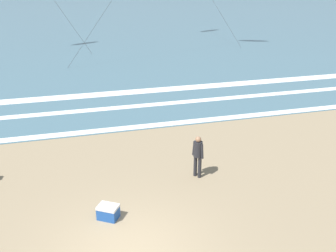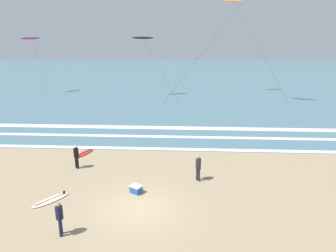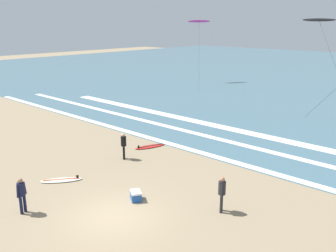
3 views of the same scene
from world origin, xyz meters
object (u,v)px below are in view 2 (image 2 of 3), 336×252
(surfer_foreground_main, at_px, (59,216))
(surfboard_left_pile, at_px, (51,200))
(kite_black_high_left, at_px, (143,38))
(surfer_right_near, at_px, (76,155))
(surfboard_right_spare, at_px, (84,153))
(kite_magenta_low_near, at_px, (31,39))
(cooler_box, at_px, (136,189))
(kite_orange_high_right, at_px, (234,1))
(surfer_left_far, at_px, (198,166))

(surfer_foreground_main, relative_size, surfboard_left_pile, 0.78)
(surfer_foreground_main, xyz_separation_m, kite_black_high_left, (-0.50, 32.47, 7.12))
(surfer_right_near, height_order, surfboard_right_spare, surfer_right_near)
(surfboard_left_pile, xyz_separation_m, kite_magenta_low_near, (-15.24, 31.17, 7.93))
(surfer_right_near, xyz_separation_m, surfboard_right_spare, (-0.37, 2.57, -0.91))
(surfer_right_near, height_order, cooler_box, surfer_right_near)
(surfer_foreground_main, relative_size, kite_magenta_low_near, 0.19)
(kite_orange_high_right, bearing_deg, surfer_right_near, -115.60)
(surfboard_right_spare, bearing_deg, kite_magenta_low_near, 121.44)
(surfer_right_near, height_order, kite_magenta_low_near, kite_magenta_low_near)
(kite_black_high_left, bearing_deg, kite_magenta_low_near, 174.48)
(kite_black_high_left, relative_size, cooler_box, 11.00)
(kite_magenta_low_near, relative_size, kite_orange_high_right, 0.62)
(surfer_left_far, height_order, kite_black_high_left, kite_black_high_left)
(kite_magenta_low_near, bearing_deg, surfer_right_near, -60.46)
(kite_magenta_low_near, bearing_deg, cooler_box, -56.81)
(kite_orange_high_right, bearing_deg, surfboard_left_pile, -112.63)
(surfer_right_near, bearing_deg, kite_orange_high_right, 64.40)
(surfboard_left_pile, distance_m, cooler_box, 4.55)
(surfboard_left_pile, relative_size, kite_black_high_left, 0.24)
(surfboard_left_pile, xyz_separation_m, kite_black_high_left, (1.20, 29.58, 8.03))
(surfboard_left_pile, relative_size, cooler_box, 2.69)
(surfboard_right_spare, distance_m, kite_magenta_low_near, 29.60)
(surfer_left_far, height_order, kite_magenta_low_near, kite_magenta_low_near)
(surfboard_left_pile, bearing_deg, kite_magenta_low_near, 116.06)
(kite_orange_high_right, relative_size, cooler_box, 17.56)
(surfer_left_far, height_order, kite_orange_high_right, kite_orange_high_right)
(surfer_left_far, bearing_deg, surfboard_left_pile, -160.04)
(surfer_left_far, relative_size, kite_orange_high_right, 0.12)
(surfboard_right_spare, distance_m, kite_black_high_left, 24.17)
(surfer_left_far, bearing_deg, surfboard_right_spare, 154.36)
(surfer_left_far, bearing_deg, kite_orange_high_right, 79.04)
(kite_orange_high_right, bearing_deg, kite_magenta_low_near, -176.59)
(surfboard_right_spare, bearing_deg, kite_orange_high_right, 61.61)
(surfboard_left_pile, distance_m, surfboard_right_spare, 6.85)
(surfer_foreground_main, relative_size, kite_black_high_left, 0.19)
(kite_orange_high_right, bearing_deg, surfer_left_far, -100.96)
(surfer_right_near, height_order, kite_orange_high_right, kite_orange_high_right)
(kite_magenta_low_near, bearing_deg, surfboard_left_pile, -63.94)
(surfer_left_far, bearing_deg, surfer_right_near, 169.93)
(kite_magenta_low_near, xyz_separation_m, cooler_box, (19.65, -30.04, -7.75))
(kite_black_high_left, bearing_deg, kite_orange_high_right, 14.85)
(kite_orange_high_right, distance_m, cooler_box, 35.48)
(kite_magenta_low_near, distance_m, cooler_box, 36.72)
(surfer_right_near, height_order, kite_black_high_left, kite_black_high_left)
(surfer_left_far, relative_size, cooler_box, 2.11)
(surfer_left_far, relative_size, surfer_foreground_main, 1.00)
(surfboard_left_pile, height_order, kite_black_high_left, kite_black_high_left)
(surfer_right_near, xyz_separation_m, surfer_foreground_main, (1.71, -7.17, 0.00))
(cooler_box, bearing_deg, kite_orange_high_right, 73.67)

